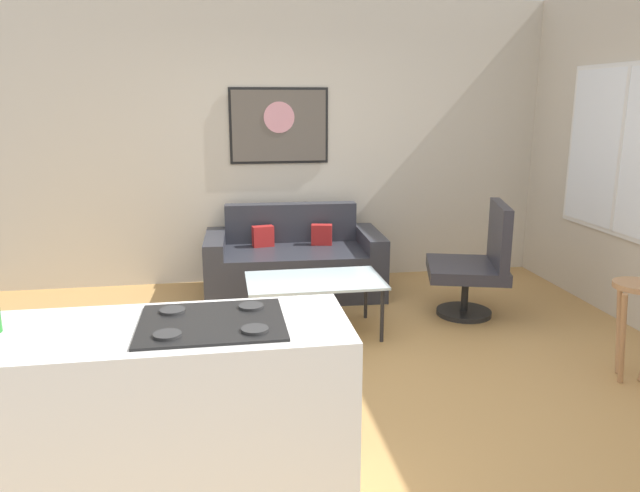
# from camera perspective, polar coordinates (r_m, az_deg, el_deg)

# --- Properties ---
(ground) EXTENTS (6.40, 6.40, 0.04)m
(ground) POSITION_cam_1_polar(r_m,az_deg,el_deg) (4.15, 1.33, -12.69)
(ground) COLOR #B4874C
(back_wall) EXTENTS (6.40, 0.05, 2.80)m
(back_wall) POSITION_cam_1_polar(r_m,az_deg,el_deg) (6.13, -2.85, 9.70)
(back_wall) COLOR beige
(back_wall) RESTS_ON ground
(couch) EXTENTS (1.69, 0.92, 0.82)m
(couch) POSITION_cam_1_polar(r_m,az_deg,el_deg) (5.80, -2.50, -1.71)
(couch) COLOR #2C2D35
(couch) RESTS_ON ground
(coffee_table) EXTENTS (1.07, 0.63, 0.45)m
(coffee_table) POSITION_cam_1_polar(r_m,az_deg,el_deg) (4.76, -0.50, -3.55)
(coffee_table) COLOR silver
(coffee_table) RESTS_ON ground
(armchair) EXTENTS (0.80, 0.82, 0.98)m
(armchair) POSITION_cam_1_polar(r_m,az_deg,el_deg) (5.31, 14.66, -1.54)
(armchair) COLOR black
(armchair) RESTS_ON ground
(bar_stool) EXTENTS (0.35, 0.35, 0.67)m
(bar_stool) POSITION_cam_1_polar(r_m,az_deg,el_deg) (4.45, 27.66, -5.11)
(bar_stool) COLOR #A6764C
(bar_stool) RESTS_ON ground
(kitchen_counter) EXTENTS (1.79, 0.62, 0.94)m
(kitchen_counter) POSITION_cam_1_polar(r_m,az_deg,el_deg) (2.79, -16.64, -16.20)
(kitchen_counter) COLOR white
(kitchen_counter) RESTS_ON ground
(wall_painting) EXTENTS (0.98, 0.03, 0.74)m
(wall_painting) POSITION_cam_1_polar(r_m,az_deg,el_deg) (6.07, -3.89, 11.29)
(wall_painting) COLOR black
(window) EXTENTS (0.03, 1.52, 1.43)m
(window) POSITION_cam_1_polar(r_m,az_deg,el_deg) (5.63, 26.64, 8.05)
(window) COLOR silver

